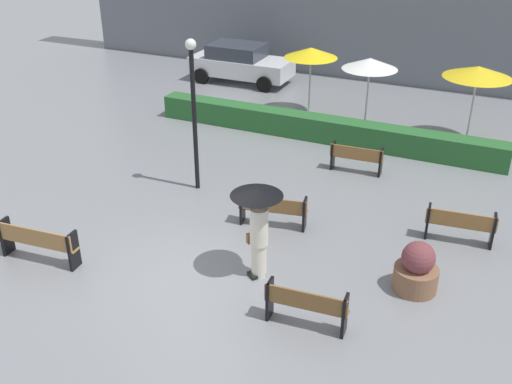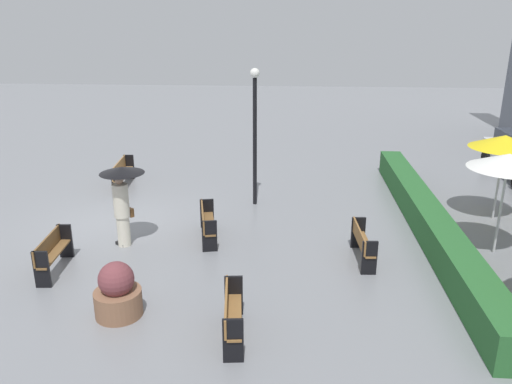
# 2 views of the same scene
# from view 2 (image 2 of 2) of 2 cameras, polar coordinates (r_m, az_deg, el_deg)

# --- Properties ---
(ground_plane) EXTENTS (60.00, 60.00, 0.00)m
(ground_plane) POSITION_cam_2_polar(r_m,az_deg,el_deg) (14.68, -15.25, -3.44)
(ground_plane) COLOR gray
(bench_back_row) EXTENTS (1.53, 0.43, 0.80)m
(bench_back_row) POSITION_cam_2_polar(r_m,az_deg,el_deg) (12.18, 11.77, -5.44)
(bench_back_row) COLOR olive
(bench_back_row) RESTS_ON ground
(bench_far_right) EXTENTS (1.58, 0.50, 0.82)m
(bench_far_right) POSITION_cam_2_polar(r_m,az_deg,el_deg) (9.27, -2.76, -13.32)
(bench_far_right) COLOR olive
(bench_far_right) RESTS_ON ground
(bench_mid_center) EXTENTS (1.68, 0.68, 0.80)m
(bench_mid_center) POSITION_cam_2_polar(r_m,az_deg,el_deg) (13.12, -5.53, -3.30)
(bench_mid_center) COLOR brown
(bench_mid_center) RESTS_ON ground
(bench_near_right) EXTENTS (1.58, 0.45, 0.84)m
(bench_near_right) POSITION_cam_2_polar(r_m,az_deg,el_deg) (12.28, -21.80, -6.14)
(bench_near_right) COLOR brown
(bench_near_right) RESTS_ON ground
(bench_near_left) EXTENTS (1.91, 0.52, 0.86)m
(bench_near_left) POSITION_cam_2_polar(r_m,az_deg,el_deg) (17.68, -14.74, 2.20)
(bench_near_left) COLOR #9E7242
(bench_near_left) RESTS_ON ground
(pedestrian_with_umbrella) EXTENTS (1.08, 1.08, 2.03)m
(pedestrian_with_umbrella) POSITION_cam_2_polar(r_m,az_deg,el_deg) (12.83, -14.74, -0.12)
(pedestrian_with_umbrella) COLOR silver
(pedestrian_with_umbrella) RESTS_ON ground
(planter_pot) EXTENTS (0.90, 0.90, 1.10)m
(planter_pot) POSITION_cam_2_polar(r_m,az_deg,el_deg) (10.21, -15.21, -10.82)
(planter_pot) COLOR brown
(planter_pot) RESTS_ON ground
(lamp_post) EXTENTS (0.28, 0.28, 4.07)m
(lamp_post) POSITION_cam_2_polar(r_m,az_deg,el_deg) (14.98, -0.13, 7.64)
(lamp_post) COLOR black
(lamp_post) RESTS_ON ground
(patio_umbrella_yellow) EXTENTS (1.86, 1.86, 2.41)m
(patio_umbrella_yellow) POSITION_cam_2_polar(r_m,az_deg,el_deg) (15.42, 26.05, 5.06)
(patio_umbrella_yellow) COLOR silver
(patio_umbrella_yellow) RESTS_ON ground
(patio_umbrella_white) EXTENTS (1.80, 1.80, 2.48)m
(patio_umbrella_white) POSITION_cam_2_polar(r_m,az_deg,el_deg) (13.04, 26.37, 3.07)
(patio_umbrella_white) COLOR silver
(patio_umbrella_white) RESTS_ON ground
(hedge_strip) EXTENTS (11.51, 0.70, 0.77)m
(hedge_strip) POSITION_cam_2_polar(r_m,az_deg,el_deg) (14.15, 18.67, -2.98)
(hedge_strip) COLOR #28602D
(hedge_strip) RESTS_ON ground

